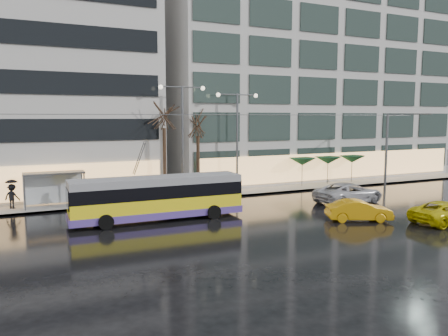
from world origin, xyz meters
TOP-DOWN VIEW (x-y plane):
  - ground at (0.00, 0.00)m, footprint 140.00×140.00m
  - sidewalk at (2.00, 14.00)m, footprint 80.00×10.00m
  - kerb at (2.00, 9.05)m, footprint 80.00×0.10m
  - building_right at (19.00, 19.00)m, footprint 32.00×14.00m
  - trolleybus at (-2.24, 3.75)m, footprint 11.04×4.38m
  - catenary at (1.00, 7.94)m, footprint 42.24×5.12m
  - bus_shelter at (-8.38, 10.69)m, footprint 4.20×1.60m
  - street_lamp_near at (2.00, 10.80)m, footprint 3.96×0.36m
  - street_lamp_far at (7.00, 10.80)m, footprint 3.96×0.36m
  - tree_a at (0.50, 11.00)m, footprint 3.20×3.20m
  - tree_b at (3.50, 11.20)m, footprint 3.20×3.20m
  - parasol_a at (14.00, 11.00)m, footprint 2.50×2.50m
  - parasol_b at (17.00, 11.00)m, footprint 2.50×2.50m
  - parasol_c at (20.00, 11.00)m, footprint 2.50×2.50m
  - taxi_b at (9.42, -1.85)m, footprint 4.33×3.00m
  - taxi_c at (14.01, -4.63)m, footprint 5.06×2.46m
  - sedan_silver at (12.82, 3.07)m, footprint 5.95×3.18m
  - pedestrian_a at (-6.51, 11.63)m, footprint 1.26×1.27m
  - pedestrian_b at (-6.89, 9.67)m, footprint 1.07×0.93m
  - pedestrian_c at (-10.82, 10.95)m, footprint 1.30×1.16m

SIDE VIEW (x-z plane):
  - ground at x=0.00m, z-range 0.00..0.00m
  - sidewalk at x=2.00m, z-range 0.00..0.15m
  - kerb at x=2.00m, z-range 0.00..0.15m
  - taxi_b at x=9.42m, z-range 0.00..1.35m
  - taxi_c at x=14.01m, z-range 0.00..1.38m
  - sedan_silver at x=12.82m, z-range 0.00..1.59m
  - pedestrian_b at x=-6.89m, z-range 0.15..2.03m
  - pedestrian_c at x=-10.82m, z-range 0.21..2.32m
  - trolleybus at x=-2.24m, z-range -1.17..3.93m
  - pedestrian_a at x=-6.51m, z-range 0.47..2.66m
  - bus_shelter at x=-8.38m, z-range 0.71..3.22m
  - parasol_a at x=14.00m, z-range 1.12..3.77m
  - parasol_b at x=17.00m, z-range 1.12..3.77m
  - parasol_c at x=20.00m, z-range 1.12..3.77m
  - catenary at x=1.00m, z-range 0.75..7.75m
  - street_lamp_far at x=7.00m, z-range 1.45..9.98m
  - street_lamp_near at x=2.00m, z-range 1.48..10.51m
  - tree_b at x=3.50m, z-range 2.55..10.25m
  - tree_a at x=0.50m, z-range 2.89..11.29m
  - building_right at x=19.00m, z-range 0.15..25.15m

